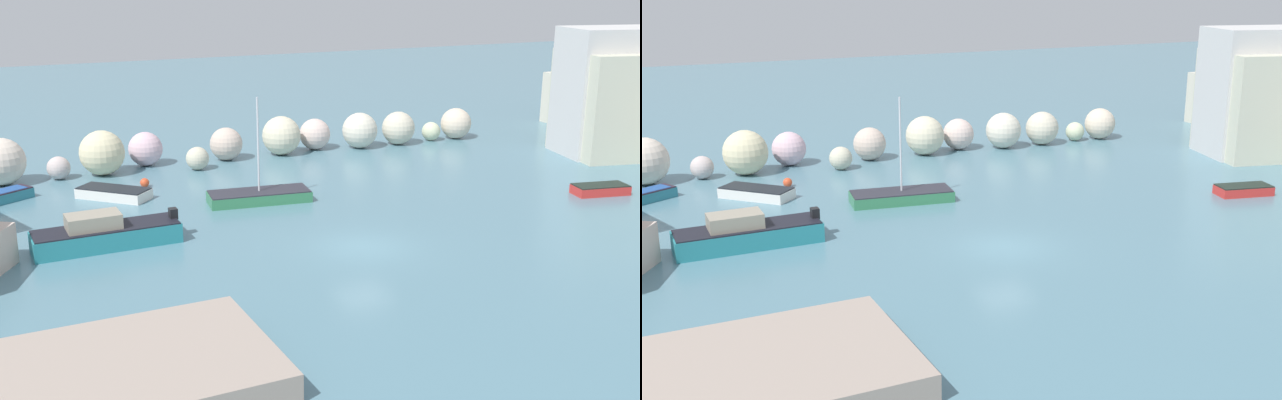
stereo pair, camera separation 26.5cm
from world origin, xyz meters
The scene contains 9 objects.
cove_water centered at (0.00, 0.00, 0.00)m, with size 160.00×160.00×0.00m, color slate.
rock_breakwater centered at (-1.50, 18.62, 1.22)m, with size 39.31×4.27×2.76m.
stone_dock centered at (-12.84, -8.01, 0.46)m, with size 9.86×6.30×0.92m, color #A08F82.
channel_buoy centered at (-6.62, 14.44, 0.26)m, with size 0.53×0.53×0.53m, color #E04C28.
moored_boat_0 centered at (-1.69, 8.79, 0.33)m, with size 5.70×2.65×5.70m.
moored_boat_1 centered at (-10.57, 4.99, 0.61)m, with size 6.59×2.08×1.63m.
moored_boat_2 centered at (-8.69, 12.82, 0.30)m, with size 3.95×3.93×0.60m.
moored_boat_4 centered at (16.17, 2.15, 0.28)m, with size 3.27×1.96×0.55m.
moored_boat_6 centered at (-12.08, -6.70, 0.35)m, with size 2.68×4.02×0.71m.
Camera 2 is at (-15.81, -29.82, 12.13)m, focal length 44.29 mm.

